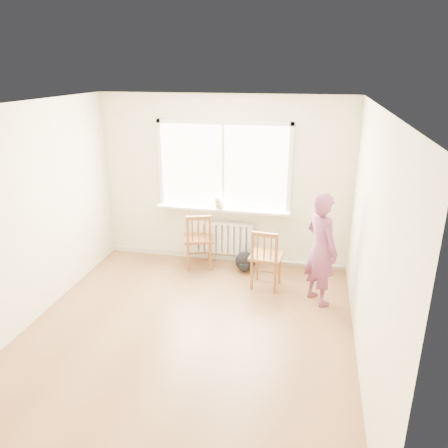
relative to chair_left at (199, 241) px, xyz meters
The scene contains 13 objects.
floor 1.94m from the chair_left, 79.94° to the right, with size 4.50×4.50×0.00m, color #8D5F39.
ceiling 2.92m from the chair_left, 79.94° to the right, with size 4.50×4.50×0.00m, color white.
back_wall 1.02m from the chair_left, 50.24° to the left, with size 4.00×0.01×2.70m, color beige.
window 1.29m from the chair_left, 48.39° to the left, with size 2.12×0.05×1.42m.
windowsill 0.63m from the chair_left, 40.95° to the left, with size 2.15×0.22×0.04m, color white.
radiator 0.45m from the chair_left, 42.73° to the left, with size 1.00×0.12×0.55m.
heating_pipe 1.66m from the chair_left, 12.00° to the left, with size 0.04×0.04×1.40m, color silver.
baseboard 0.66m from the chair_left, 49.15° to the left, with size 4.00×0.03×0.08m, color beige.
chair_left is the anchor object (origin of this frame).
chair_right 1.21m from the chair_left, 21.98° to the right, with size 0.49×0.47×0.91m.
person 2.03m from the chair_left, 20.18° to the right, with size 0.57×0.37×1.56m, color #AE3B3A.
cat 0.69m from the chair_left, 33.64° to the left, with size 0.19×0.37×0.25m.
backpack 0.81m from the chair_left, ahead, with size 0.32×0.24×0.32m, color black.
Camera 1 is at (1.38, -4.34, 3.09)m, focal length 35.00 mm.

